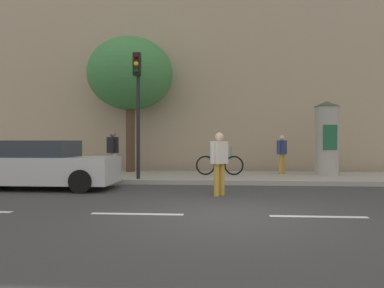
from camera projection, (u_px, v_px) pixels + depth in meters
ground_plane at (226, 215)px, 7.29m from camera, size 80.00×80.00×0.00m
sidewalk_curb at (224, 177)px, 14.27m from camera, size 36.00×4.00×0.15m
lane_markings at (226, 215)px, 7.29m from camera, size 25.80×0.16×0.01m
building_backdrop at (223, 61)px, 19.21m from camera, size 36.00×5.00×10.80m
traffic_light at (137, 94)px, 12.71m from camera, size 0.24×0.45×4.16m
poster_column at (327, 138)px, 14.26m from camera, size 0.92×0.92×2.75m
street_tree at (130, 74)px, 15.89m from camera, size 3.52×3.52×5.55m
pedestrian_in_light_jacket at (219, 159)px, 9.93m from camera, size 0.46×0.52×1.63m
pedestrian_with_bag at (113, 149)px, 14.15m from camera, size 0.49×0.48×1.63m
pedestrian_in_red_top at (282, 151)px, 14.82m from camera, size 0.43×0.52×1.49m
bicycle_leaning at (220, 165)px, 14.26m from camera, size 1.77×0.11×1.09m
parked_car_dark at (36, 165)px, 11.32m from camera, size 4.54×1.84×1.43m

